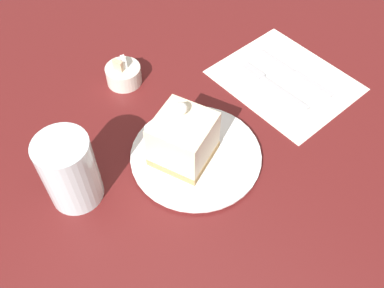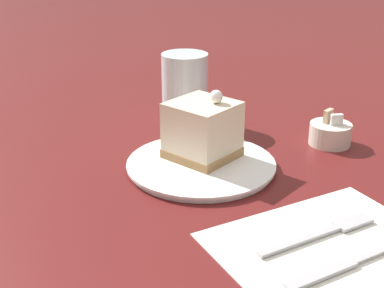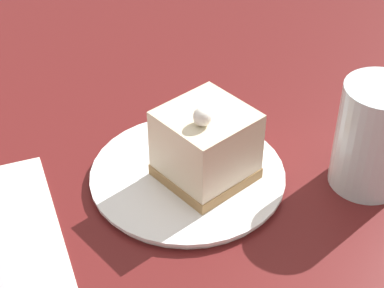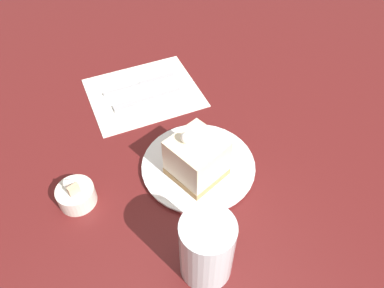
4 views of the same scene
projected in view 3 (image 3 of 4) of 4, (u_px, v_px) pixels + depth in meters
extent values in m
plane|color=#5B1919|center=(201.00, 176.00, 0.74)|extent=(4.00, 4.00, 0.00)
cylinder|color=white|center=(187.00, 175.00, 0.74)|extent=(0.21, 0.21, 0.01)
cylinder|color=white|center=(187.00, 172.00, 0.73)|extent=(0.22, 0.22, 0.00)
cube|color=#AD8451|center=(205.00, 171.00, 0.72)|extent=(0.12, 0.12, 0.01)
cube|color=beige|center=(206.00, 141.00, 0.70)|extent=(0.11, 0.11, 0.07)
sphere|color=white|center=(202.00, 117.00, 0.65)|extent=(0.02, 0.02, 0.02)
cylinder|color=silver|center=(374.00, 137.00, 0.70)|extent=(0.08, 0.08, 0.13)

